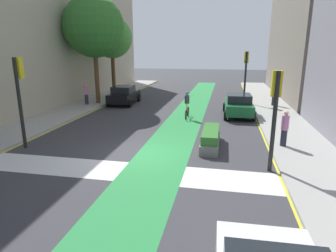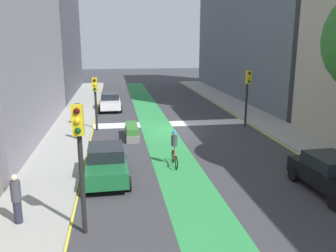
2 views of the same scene
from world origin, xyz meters
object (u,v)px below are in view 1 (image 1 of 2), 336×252
at_px(pedestrian_sidewalk_right_b, 285,128).
at_px(street_tree_near, 94,27).
at_px(cyclist_in_lane, 187,104).
at_px(pedestrian_sidewalk_left_a, 86,93).
at_px(car_green_right_far, 238,105).
at_px(pedestrian_sidewalk_right_a, 274,94).
at_px(traffic_signal_near_right, 275,102).
at_px(median_planter, 210,138).
at_px(traffic_signal_near_left, 19,85).
at_px(traffic_signal_far_right, 246,68).
at_px(car_black_left_far, 124,95).
at_px(street_tree_far, 112,38).

bearing_deg(pedestrian_sidewalk_right_b, street_tree_near, 146.01).
bearing_deg(cyclist_in_lane, pedestrian_sidewalk_left_a, 162.35).
xyz_separation_m(car_green_right_far, pedestrian_sidewalk_right_a, (2.95, 3.93, 0.26)).
distance_m(traffic_signal_near_right, median_planter, 4.09).
bearing_deg(pedestrian_sidewalk_left_a, traffic_signal_near_right, -39.76).
relative_size(car_green_right_far, cyclist_in_lane, 2.29).
height_order(traffic_signal_near_left, pedestrian_sidewalk_right_b, traffic_signal_near_left).
height_order(traffic_signal_far_right, pedestrian_sidewalk_right_a, traffic_signal_far_right).
bearing_deg(street_tree_near, car_green_right_far, -11.06).
relative_size(traffic_signal_near_left, pedestrian_sidewalk_left_a, 2.37).
relative_size(car_green_right_far, pedestrian_sidewalk_right_b, 2.53).
bearing_deg(pedestrian_sidewalk_left_a, pedestrian_sidewalk_right_a, 9.54).
bearing_deg(traffic_signal_near_right, street_tree_near, 136.62).
height_order(traffic_signal_near_right, street_tree_near, street_tree_near).
distance_m(car_black_left_far, car_green_right_far, 9.91).
xyz_separation_m(pedestrian_sidewalk_left_a, median_planter, (10.68, -8.52, -0.66)).
height_order(car_black_left_far, street_tree_far, street_tree_far).
xyz_separation_m(car_black_left_far, pedestrian_sidewalk_left_a, (-2.74, -1.52, 0.26)).
height_order(traffic_signal_near_right, car_green_right_far, traffic_signal_near_right).
relative_size(car_black_left_far, street_tree_near, 0.49).
bearing_deg(pedestrian_sidewalk_right_a, pedestrian_sidewalk_left_a, -170.46).
bearing_deg(median_planter, car_black_left_far, 128.34).
xyz_separation_m(pedestrian_sidewalk_left_a, street_tree_far, (0.37, 5.24, 4.59)).
bearing_deg(traffic_signal_near_left, street_tree_far, 96.00).
bearing_deg(car_green_right_far, pedestrian_sidewalk_left_a, 173.58).
xyz_separation_m(traffic_signal_near_right, traffic_signal_near_left, (-11.09, 0.58, 0.27)).
bearing_deg(traffic_signal_near_left, pedestrian_sidewalk_left_a, 100.99).
xyz_separation_m(pedestrian_sidewalk_right_a, median_planter, (-4.49, -11.07, -0.66)).
distance_m(traffic_signal_far_right, pedestrian_sidewalk_left_a, 13.47).
bearing_deg(median_planter, car_green_right_far, 77.84).
height_order(pedestrian_sidewalk_right_b, street_tree_far, street_tree_far).
bearing_deg(traffic_signal_near_right, pedestrian_sidewalk_right_b, 70.30).
bearing_deg(street_tree_far, pedestrian_sidewalk_left_a, -94.02).
xyz_separation_m(traffic_signal_far_right, car_green_right_far, (-0.65, -4.81, -2.29)).
bearing_deg(pedestrian_sidewalk_left_a, street_tree_near, 55.31).
xyz_separation_m(traffic_signal_far_right, car_black_left_far, (-10.13, -1.92, -2.29)).
height_order(pedestrian_sidewalk_left_a, pedestrian_sidewalk_right_b, pedestrian_sidewalk_left_a).
height_order(street_tree_near, street_tree_far, street_tree_near).
distance_m(car_black_left_far, pedestrian_sidewalk_left_a, 3.14).
bearing_deg(street_tree_near, pedestrian_sidewalk_right_a, 6.50).
distance_m(car_green_right_far, pedestrian_sidewalk_right_a, 4.92).
relative_size(street_tree_near, street_tree_far, 1.16).
height_order(traffic_signal_near_right, pedestrian_sidewalk_right_b, traffic_signal_near_right).
xyz_separation_m(cyclist_in_lane, street_tree_near, (-8.15, 3.68, 5.37)).
xyz_separation_m(car_black_left_far, median_planter, (7.94, -10.04, -0.40)).
bearing_deg(car_green_right_far, traffic_signal_near_left, -138.81).
bearing_deg(traffic_signal_near_left, pedestrian_sidewalk_right_a, 44.33).
distance_m(traffic_signal_near_right, street_tree_near, 17.55).
xyz_separation_m(pedestrian_sidewalk_right_a, street_tree_near, (-14.55, -1.66, 5.28)).
bearing_deg(street_tree_near, car_black_left_far, 16.35).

